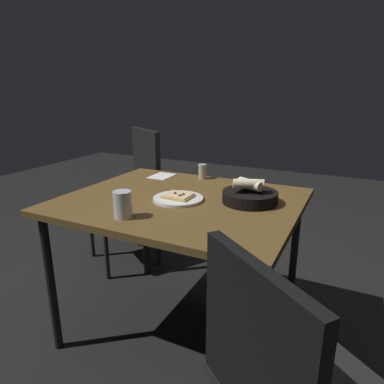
{
  "coord_description": "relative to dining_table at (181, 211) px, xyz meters",
  "views": [
    {
      "loc": [
        1.38,
        0.74,
        1.25
      ],
      "look_at": [
        0.05,
        0.09,
        0.8
      ],
      "focal_mm": 32.06,
      "sensor_mm": 36.0,
      "label": 1
    }
  ],
  "objects": [
    {
      "name": "ground",
      "position": [
        0.0,
        0.0,
        -0.68
      ],
      "size": [
        8.0,
        8.0,
        0.0
      ],
      "primitive_type": "plane",
      "color": "black"
    },
    {
      "name": "dining_table",
      "position": [
        0.0,
        0.0,
        0.0
      ],
      "size": [
        0.92,
        1.1,
        0.74
      ],
      "color": "brown",
      "rests_on": "ground"
    },
    {
      "name": "pizza_plate",
      "position": [
        0.03,
        -0.0,
        0.07
      ],
      "size": [
        0.24,
        0.24,
        0.04
      ],
      "color": "white",
      "rests_on": "dining_table"
    },
    {
      "name": "bread_basket",
      "position": [
        -0.09,
        0.31,
        0.1
      ],
      "size": [
        0.25,
        0.25,
        0.12
      ],
      "color": "black",
      "rests_on": "dining_table"
    },
    {
      "name": "beer_glass",
      "position": [
        0.33,
        -0.09,
        0.11
      ],
      "size": [
        0.08,
        0.08,
        0.11
      ],
      "color": "silver",
      "rests_on": "dining_table"
    },
    {
      "name": "pepper_shaker",
      "position": [
        -0.39,
        -0.07,
        0.1
      ],
      "size": [
        0.05,
        0.05,
        0.09
      ],
      "color": "#BFB299",
      "rests_on": "dining_table"
    },
    {
      "name": "napkin",
      "position": [
        -0.33,
        -0.31,
        0.07
      ],
      "size": [
        0.16,
        0.12,
        0.0
      ],
      "color": "white",
      "rests_on": "dining_table"
    },
    {
      "name": "chair_near",
      "position": [
        0.62,
        0.65,
        -0.18
      ],
      "size": [
        0.62,
        0.62,
        0.87
      ],
      "color": "black",
      "rests_on": "ground"
    },
    {
      "name": "chair_far",
      "position": [
        -0.56,
        -0.7,
        -0.13
      ],
      "size": [
        0.61,
        0.61,
        0.97
      ],
      "color": "black",
      "rests_on": "ground"
    }
  ]
}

